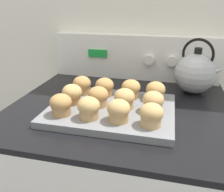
# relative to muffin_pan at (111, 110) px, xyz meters

# --- Properties ---
(wall_back) EXTENTS (8.00, 0.05, 2.40)m
(wall_back) POSITION_rel_muffin_pan_xyz_m (0.02, 0.43, 0.28)
(wall_back) COLOR silver
(wall_back) RESTS_ON ground_plane
(control_panel) EXTENTS (0.74, 0.07, 0.20)m
(control_panel) POSITION_rel_muffin_pan_xyz_m (0.02, 0.38, 0.09)
(control_panel) COLOR white
(control_panel) RESTS_ON stove_range
(muffin_pan) EXTENTS (0.40, 0.31, 0.02)m
(muffin_pan) POSITION_rel_muffin_pan_xyz_m (0.00, 0.00, 0.00)
(muffin_pan) COLOR slate
(muffin_pan) RESTS_ON stove_range
(muffin_r0_c0) EXTENTS (0.07, 0.07, 0.07)m
(muffin_r0_c0) POSITION_rel_muffin_pan_xyz_m (-0.13, -0.09, 0.04)
(muffin_r0_c0) COLOR #A37A4C
(muffin_r0_c0) RESTS_ON muffin_pan
(muffin_r0_c1) EXTENTS (0.07, 0.07, 0.07)m
(muffin_r0_c1) POSITION_rel_muffin_pan_xyz_m (-0.05, -0.09, 0.04)
(muffin_r0_c1) COLOR tan
(muffin_r0_c1) RESTS_ON muffin_pan
(muffin_r0_c2) EXTENTS (0.07, 0.07, 0.07)m
(muffin_r0_c2) POSITION_rel_muffin_pan_xyz_m (0.04, -0.09, 0.04)
(muffin_r0_c2) COLOR tan
(muffin_r0_c2) RESTS_ON muffin_pan
(muffin_r0_c3) EXTENTS (0.07, 0.07, 0.07)m
(muffin_r0_c3) POSITION_rel_muffin_pan_xyz_m (0.13, -0.09, 0.04)
(muffin_r0_c3) COLOR tan
(muffin_r0_c3) RESTS_ON muffin_pan
(muffin_r1_c0) EXTENTS (0.07, 0.07, 0.07)m
(muffin_r1_c0) POSITION_rel_muffin_pan_xyz_m (-0.13, -0.00, 0.04)
(muffin_r1_c0) COLOR olive
(muffin_r1_c0) RESTS_ON muffin_pan
(muffin_r1_c1) EXTENTS (0.07, 0.07, 0.07)m
(muffin_r1_c1) POSITION_rel_muffin_pan_xyz_m (-0.04, -0.00, 0.04)
(muffin_r1_c1) COLOR tan
(muffin_r1_c1) RESTS_ON muffin_pan
(muffin_r1_c2) EXTENTS (0.07, 0.07, 0.07)m
(muffin_r1_c2) POSITION_rel_muffin_pan_xyz_m (0.04, 0.00, 0.04)
(muffin_r1_c2) COLOR tan
(muffin_r1_c2) RESTS_ON muffin_pan
(muffin_r1_c3) EXTENTS (0.07, 0.07, 0.07)m
(muffin_r1_c3) POSITION_rel_muffin_pan_xyz_m (0.13, -0.00, 0.04)
(muffin_r1_c3) COLOR olive
(muffin_r1_c3) RESTS_ON muffin_pan
(muffin_r2_c0) EXTENTS (0.07, 0.07, 0.07)m
(muffin_r2_c0) POSITION_rel_muffin_pan_xyz_m (-0.13, 0.09, 0.04)
(muffin_r2_c0) COLOR #A37A4C
(muffin_r2_c0) RESTS_ON muffin_pan
(muffin_r2_c1) EXTENTS (0.07, 0.07, 0.07)m
(muffin_r2_c1) POSITION_rel_muffin_pan_xyz_m (-0.05, 0.09, 0.04)
(muffin_r2_c1) COLOR #A37A4C
(muffin_r2_c1) RESTS_ON muffin_pan
(muffin_r2_c2) EXTENTS (0.07, 0.07, 0.07)m
(muffin_r2_c2) POSITION_rel_muffin_pan_xyz_m (0.05, 0.09, 0.04)
(muffin_r2_c2) COLOR #A37A4C
(muffin_r2_c2) RESTS_ON muffin_pan
(muffin_r2_c3) EXTENTS (0.07, 0.07, 0.07)m
(muffin_r2_c3) POSITION_rel_muffin_pan_xyz_m (0.13, 0.09, 0.04)
(muffin_r2_c3) COLOR olive
(muffin_r2_c3) RESTS_ON muffin_pan
(tea_kettle) EXTENTS (0.18, 0.16, 0.21)m
(tea_kettle) POSITION_rel_muffin_pan_xyz_m (0.27, 0.25, 0.07)
(tea_kettle) COLOR #ADAFB5
(tea_kettle) RESTS_ON stove_range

